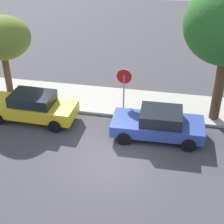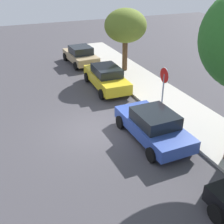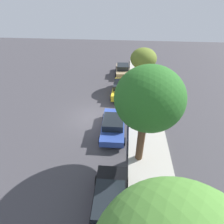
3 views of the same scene
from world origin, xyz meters
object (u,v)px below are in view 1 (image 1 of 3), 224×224
(parked_car_yellow, at_px, (32,106))
(street_tree_near_corner, at_px, (3,38))
(parked_car_blue, at_px, (158,124))
(stop_sign, at_px, (124,84))

(parked_car_yellow, distance_m, street_tree_near_corner, 4.27)
(parked_car_blue, xyz_separation_m, street_tree_near_corner, (-8.82, 2.72, 2.69))
(parked_car_blue, distance_m, street_tree_near_corner, 9.61)
(stop_sign, xyz_separation_m, street_tree_near_corner, (-6.86, 1.03, 1.58))
(stop_sign, height_order, street_tree_near_corner, street_tree_near_corner)
(stop_sign, height_order, parked_car_yellow, stop_sign)
(parked_car_blue, bearing_deg, parked_car_yellow, 177.33)
(parked_car_yellow, bearing_deg, parked_car_blue, -2.67)
(stop_sign, relative_size, parked_car_yellow, 0.57)
(parked_car_blue, height_order, parked_car_yellow, parked_car_yellow)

